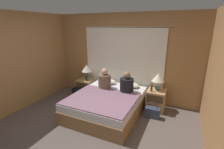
# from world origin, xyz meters

# --- Properties ---
(ground_plane) EXTENTS (16.00, 16.00, 0.00)m
(ground_plane) POSITION_xyz_m (0.00, 0.00, 0.00)
(ground_plane) COLOR #564C47
(wall_back) EXTENTS (4.45, 0.06, 2.50)m
(wall_back) POSITION_xyz_m (0.00, 2.03, 1.25)
(wall_back) COLOR #A37547
(wall_back) RESTS_ON ground_plane
(wall_left) EXTENTS (0.06, 4.12, 2.50)m
(wall_left) POSITION_xyz_m (-2.19, 0.00, 1.25)
(wall_left) COLOR #A37547
(wall_left) RESTS_ON ground_plane
(wall_right) EXTENTS (0.06, 4.12, 2.50)m
(wall_right) POSITION_xyz_m (2.19, 0.00, 1.25)
(wall_right) COLOR #A37547
(wall_right) RESTS_ON ground_plane
(curtain_panel) EXTENTS (2.60, 0.02, 2.13)m
(curtain_panel) POSITION_xyz_m (0.00, 1.97, 1.06)
(curtain_panel) COLOR white
(curtain_panel) RESTS_ON ground_plane
(bed) EXTENTS (1.60, 1.94, 0.49)m
(bed) POSITION_xyz_m (0.00, 0.94, 0.24)
(bed) COLOR olive
(bed) RESTS_ON ground_plane
(nightstand_left) EXTENTS (0.46, 0.46, 0.53)m
(nightstand_left) POSITION_xyz_m (-1.09, 1.65, 0.27)
(nightstand_left) COLOR tan
(nightstand_left) RESTS_ON ground_plane
(nightstand_right) EXTENTS (0.46, 0.46, 0.53)m
(nightstand_right) POSITION_xyz_m (1.09, 1.65, 0.27)
(nightstand_right) COLOR tan
(nightstand_right) RESTS_ON ground_plane
(lamp_left) EXTENTS (0.32, 0.32, 0.45)m
(lamp_left) POSITION_xyz_m (-1.09, 1.71, 0.85)
(lamp_left) COLOR slate
(lamp_left) RESTS_ON nightstand_left
(lamp_right) EXTENTS (0.32, 0.32, 0.45)m
(lamp_right) POSITION_xyz_m (1.09, 1.71, 0.85)
(lamp_right) COLOR slate
(lamp_right) RESTS_ON nightstand_right
(pillow_left) EXTENTS (0.50, 0.35, 0.12)m
(pillow_left) POSITION_xyz_m (-0.35, 1.70, 0.55)
(pillow_left) COLOR silver
(pillow_left) RESTS_ON bed
(pillow_right) EXTENTS (0.50, 0.35, 0.12)m
(pillow_right) POSITION_xyz_m (0.35, 1.70, 0.55)
(pillow_right) COLOR silver
(pillow_right) RESTS_ON bed
(blanket_on_bed) EXTENTS (1.54, 1.28, 0.03)m
(blanket_on_bed) POSITION_xyz_m (0.00, 0.65, 0.51)
(blanket_on_bed) COLOR slate
(blanket_on_bed) RESTS_ON bed
(person_left_in_bed) EXTENTS (0.35, 0.35, 0.56)m
(person_left_in_bed) POSITION_xyz_m (-0.26, 1.32, 0.71)
(person_left_in_bed) COLOR brown
(person_left_in_bed) RESTS_ON bed
(person_right_in_bed) EXTENTS (0.35, 0.35, 0.54)m
(person_right_in_bed) POSITION_xyz_m (0.38, 1.32, 0.71)
(person_right_in_bed) COLOR black
(person_right_in_bed) RESTS_ON bed
(beer_bottle_on_left_stand) EXTENTS (0.06, 0.06, 0.20)m
(beer_bottle_on_left_stand) POSITION_xyz_m (-0.98, 1.53, 0.61)
(beer_bottle_on_left_stand) COLOR black
(beer_bottle_on_left_stand) RESTS_ON nightstand_left
(beer_bottle_on_right_stand) EXTENTS (0.06, 0.06, 0.23)m
(beer_bottle_on_right_stand) POSITION_xyz_m (0.97, 1.53, 0.62)
(beer_bottle_on_right_stand) COLOR #513819
(beer_bottle_on_right_stand) RESTS_ON nightstand_right
(backpack_on_floor) EXTENTS (0.30, 0.22, 0.39)m
(backpack_on_floor) POSITION_xyz_m (-1.10, 1.21, 0.22)
(backpack_on_floor) COLOR black
(backpack_on_floor) RESTS_ON ground_plane
(handbag_on_floor) EXTENTS (0.33, 0.17, 0.41)m
(handbag_on_floor) POSITION_xyz_m (1.10, 1.21, 0.14)
(handbag_on_floor) COLOR #333D56
(handbag_on_floor) RESTS_ON ground_plane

